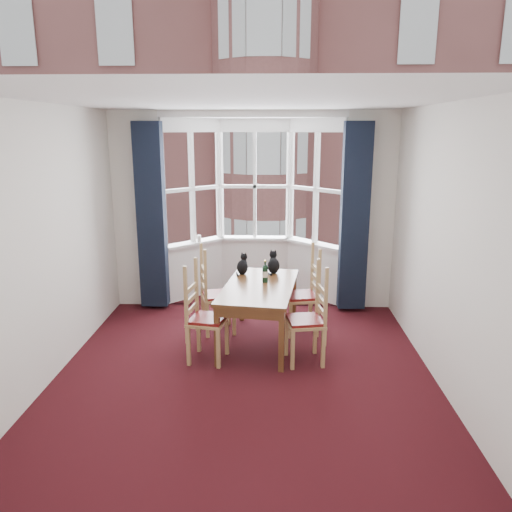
{
  "coord_description": "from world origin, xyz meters",
  "views": [
    {
      "loc": [
        0.29,
        -4.8,
        2.54
      ],
      "look_at": [
        0.09,
        1.05,
        1.05
      ],
      "focal_mm": 35.0,
      "sensor_mm": 36.0,
      "label": 1
    }
  ],
  "objects_px": {
    "chair_left_far": "(211,297)",
    "wine_bottle": "(265,273)",
    "chair_right_far": "(308,297)",
    "chair_right_near": "(313,322)",
    "cat_left": "(243,266)",
    "dining_table": "(259,292)",
    "chair_left_near": "(200,320)",
    "cat_right": "(274,264)",
    "candle_tall": "(199,239)"
  },
  "relations": [
    {
      "from": "cat_right",
      "to": "dining_table",
      "type": "bearing_deg",
      "value": -107.31
    },
    {
      "from": "dining_table",
      "to": "wine_bottle",
      "type": "relative_size",
      "value": 5.79
    },
    {
      "from": "dining_table",
      "to": "chair_left_near",
      "type": "relative_size",
      "value": 1.73
    },
    {
      "from": "chair_left_far",
      "to": "wine_bottle",
      "type": "height_order",
      "value": "wine_bottle"
    },
    {
      "from": "chair_left_far",
      "to": "cat_left",
      "type": "xyz_separation_m",
      "value": [
        0.4,
        0.16,
        0.37
      ]
    },
    {
      "from": "chair_right_far",
      "to": "cat_right",
      "type": "distance_m",
      "value": 0.61
    },
    {
      "from": "wine_bottle",
      "to": "chair_right_far",
      "type": "bearing_deg",
      "value": 24.07
    },
    {
      "from": "wine_bottle",
      "to": "cat_left",
      "type": "bearing_deg",
      "value": 129.91
    },
    {
      "from": "chair_right_near",
      "to": "chair_right_far",
      "type": "bearing_deg",
      "value": 89.79
    },
    {
      "from": "dining_table",
      "to": "chair_right_near",
      "type": "xyz_separation_m",
      "value": [
        0.61,
        -0.48,
        -0.18
      ]
    },
    {
      "from": "candle_tall",
      "to": "dining_table",
      "type": "bearing_deg",
      "value": -60.71
    },
    {
      "from": "cat_right",
      "to": "wine_bottle",
      "type": "bearing_deg",
      "value": -103.88
    },
    {
      "from": "chair_left_far",
      "to": "candle_tall",
      "type": "relative_size",
      "value": 8.7
    },
    {
      "from": "dining_table",
      "to": "chair_left_near",
      "type": "xyz_separation_m",
      "value": [
        -0.65,
        -0.47,
        -0.18
      ]
    },
    {
      "from": "dining_table",
      "to": "chair_left_far",
      "type": "height_order",
      "value": "chair_left_far"
    },
    {
      "from": "chair_right_far",
      "to": "candle_tall",
      "type": "height_order",
      "value": "candle_tall"
    },
    {
      "from": "chair_right_near",
      "to": "chair_right_far",
      "type": "distance_m",
      "value": 0.84
    },
    {
      "from": "chair_left_far",
      "to": "wine_bottle",
      "type": "xyz_separation_m",
      "value": [
        0.69,
        -0.2,
        0.38
      ]
    },
    {
      "from": "chair_left_far",
      "to": "candle_tall",
      "type": "distance_m",
      "value": 1.52
    },
    {
      "from": "dining_table",
      "to": "chair_right_near",
      "type": "relative_size",
      "value": 1.73
    },
    {
      "from": "cat_right",
      "to": "wine_bottle",
      "type": "distance_m",
      "value": 0.42
    },
    {
      "from": "chair_left_near",
      "to": "chair_right_far",
      "type": "distance_m",
      "value": 1.52
    },
    {
      "from": "chair_right_near",
      "to": "wine_bottle",
      "type": "distance_m",
      "value": 0.89
    },
    {
      "from": "cat_right",
      "to": "candle_tall",
      "type": "relative_size",
      "value": 2.86
    },
    {
      "from": "chair_left_near",
      "to": "chair_left_far",
      "type": "bearing_deg",
      "value": 87.9
    },
    {
      "from": "chair_right_near",
      "to": "wine_bottle",
      "type": "xyz_separation_m",
      "value": [
        -0.54,
        0.6,
        0.38
      ]
    },
    {
      "from": "dining_table",
      "to": "chair_left_far",
      "type": "bearing_deg",
      "value": 152.87
    },
    {
      "from": "dining_table",
      "to": "candle_tall",
      "type": "bearing_deg",
      "value": 119.29
    },
    {
      "from": "cat_left",
      "to": "candle_tall",
      "type": "height_order",
      "value": "cat_left"
    },
    {
      "from": "chair_right_near",
      "to": "chair_left_far",
      "type": "bearing_deg",
      "value": 147.13
    },
    {
      "from": "chair_right_near",
      "to": "cat_left",
      "type": "distance_m",
      "value": 1.32
    },
    {
      "from": "chair_right_near",
      "to": "cat_right",
      "type": "xyz_separation_m",
      "value": [
        -0.44,
        1.01,
        0.38
      ]
    },
    {
      "from": "chair_left_near",
      "to": "chair_right_near",
      "type": "distance_m",
      "value": 1.26
    },
    {
      "from": "dining_table",
      "to": "cat_right",
      "type": "distance_m",
      "value": 0.59
    },
    {
      "from": "dining_table",
      "to": "candle_tall",
      "type": "relative_size",
      "value": 15.08
    },
    {
      "from": "chair_right_far",
      "to": "cat_left",
      "type": "distance_m",
      "value": 0.92
    },
    {
      "from": "dining_table",
      "to": "chair_left_far",
      "type": "relative_size",
      "value": 1.73
    },
    {
      "from": "chair_left_near",
      "to": "chair_right_far",
      "type": "relative_size",
      "value": 1.0
    },
    {
      "from": "chair_left_far",
      "to": "chair_right_far",
      "type": "bearing_deg",
      "value": 2.15
    },
    {
      "from": "chair_left_far",
      "to": "chair_right_near",
      "type": "distance_m",
      "value": 1.47
    },
    {
      "from": "chair_left_far",
      "to": "chair_right_far",
      "type": "distance_m",
      "value": 1.24
    },
    {
      "from": "chair_left_near",
      "to": "cat_right",
      "type": "distance_m",
      "value": 1.35
    },
    {
      "from": "chair_left_near",
      "to": "chair_left_far",
      "type": "relative_size",
      "value": 1.0
    },
    {
      "from": "chair_left_near",
      "to": "cat_right",
      "type": "relative_size",
      "value": 3.04
    },
    {
      "from": "chair_left_far",
      "to": "candle_tall",
      "type": "height_order",
      "value": "candle_tall"
    },
    {
      "from": "chair_right_far",
      "to": "wine_bottle",
      "type": "xyz_separation_m",
      "value": [
        -0.54,
        -0.24,
        0.38
      ]
    },
    {
      "from": "chair_left_far",
      "to": "cat_left",
      "type": "height_order",
      "value": "cat_left"
    },
    {
      "from": "chair_left_far",
      "to": "wine_bottle",
      "type": "relative_size",
      "value": 3.34
    },
    {
      "from": "chair_left_far",
      "to": "wine_bottle",
      "type": "bearing_deg",
      "value": -15.93
    },
    {
      "from": "chair_right_far",
      "to": "cat_left",
      "type": "relative_size",
      "value": 3.29
    }
  ]
}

